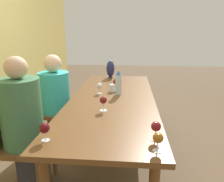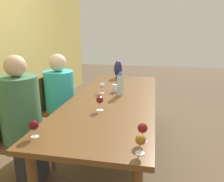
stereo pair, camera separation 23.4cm
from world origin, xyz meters
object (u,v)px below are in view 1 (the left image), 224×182
object	(u,v)px
wine_glass_3	(45,129)
wine_glass_4	(116,82)
wine_glass_2	(100,86)
chair_far	(51,109)
vase	(110,69)
wine_glass_5	(158,138)
wine_glass_1	(156,127)
chair_near	(17,141)
water_tumbler	(112,88)
water_bottle	(118,83)
person_near	(24,122)
person_far	(56,98)
wine_glass_0	(103,101)

from	to	relation	value
wine_glass_3	wine_glass_4	distance (m)	1.42
wine_glass_2	chair_far	distance (m)	0.74
vase	wine_glass_5	xyz separation A→B (m)	(-2.17, -0.50, -0.05)
wine_glass_1	chair_near	distance (m)	1.29
wine_glass_3	wine_glass_4	size ratio (longest dim) A/B	0.88
water_tumbler	water_bottle	bearing A→B (deg)	-146.29
wine_glass_2	vase	bearing A→B (deg)	-2.76
chair_near	chair_far	xyz separation A→B (m)	(0.85, 0.00, 0.00)
wine_glass_2	wine_glass_4	bearing A→B (deg)	-45.79
chair_near	chair_far	bearing A→B (deg)	0.00
vase	chair_far	world-z (taller)	vase
water_tumbler	person_near	world-z (taller)	person_near
wine_glass_1	wine_glass_2	size ratio (longest dim) A/B	1.06
wine_glass_1	wine_glass_2	distance (m)	1.23
vase	person_near	distance (m)	1.80
wine_glass_2	person_far	xyz separation A→B (m)	(0.09, 0.57, -0.19)
wine_glass_0	person_near	size ratio (longest dim) A/B	0.11
water_tumbler	wine_glass_1	xyz separation A→B (m)	(-1.20, -0.40, 0.05)
wine_glass_4	wine_glass_1	bearing A→B (deg)	-164.47
wine_glass_2	water_tumbler	bearing A→B (deg)	-56.33
wine_glass_5	water_bottle	bearing A→B (deg)	14.42
wine_glass_0	wine_glass_4	bearing A→B (deg)	-5.29
wine_glass_3	person_near	distance (m)	0.57
chair_near	person_far	world-z (taller)	person_far
wine_glass_3	chair_near	bearing A→B (deg)	47.27
vase	person_near	bearing A→B (deg)	159.84
person_near	vase	bearing A→B (deg)	-20.16
water_tumbler	wine_glass_2	world-z (taller)	wine_glass_2
wine_glass_0	water_bottle	bearing A→B (deg)	-11.46
vase	chair_far	bearing A→B (deg)	139.83
wine_glass_0	person_near	bearing A→B (deg)	105.63
water_bottle	chair_far	bearing A→B (deg)	82.20
chair_near	wine_glass_1	bearing A→B (deg)	-105.81
wine_glass_1	wine_glass_3	distance (m)	0.75
wine_glass_5	person_near	size ratio (longest dim) A/B	0.10
wine_glass_3	wine_glass_5	world-z (taller)	wine_glass_3
wine_glass_5	person_far	xyz separation A→B (m)	(1.34, 1.11, -0.19)
wine_glass_2	wine_glass_3	size ratio (longest dim) A/B	1.00
wine_glass_3	chair_far	distance (m)	1.38
wine_glass_2	wine_glass_0	bearing A→B (deg)	-168.48
water_tumbler	person_near	xyz separation A→B (m)	(-0.86, 0.71, -0.11)
water_tumbler	chair_far	world-z (taller)	chair_far
water_tumbler	vase	world-z (taller)	vase
person_far	chair_near	bearing A→B (deg)	174.35
water_bottle	person_near	xyz separation A→B (m)	(-0.73, 0.80, -0.20)
water_bottle	wine_glass_1	bearing A→B (deg)	-163.49
wine_glass_3	person_near	world-z (taller)	person_near
wine_glass_4	wine_glass_5	world-z (taller)	wine_glass_4
water_bottle	wine_glass_5	size ratio (longest dim) A/B	2.28
wine_glass_2	wine_glass_1	bearing A→B (deg)	-153.79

